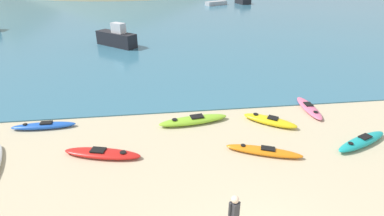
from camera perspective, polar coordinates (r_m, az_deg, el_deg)
bay_water at (r=49.93m, az=-4.88°, el=17.51°), size 160.00×70.00×0.06m
kayak_on_sand_0 at (r=14.97m, az=0.29°, el=-2.32°), size 3.59×1.27×0.39m
kayak_on_sand_1 at (r=16.22m, az=-26.40°, el=-3.04°), size 3.00×0.59×0.33m
kayak_on_sand_2 at (r=13.09m, az=-16.71°, el=-8.27°), size 3.36×1.57×0.32m
kayak_on_sand_3 at (r=17.53m, az=21.38°, el=0.05°), size 0.84×2.87×0.31m
kayak_on_sand_4 at (r=15.42m, az=14.60°, el=-2.33°), size 2.59×2.19×0.40m
kayak_on_sand_5 at (r=13.04m, az=13.51°, el=-7.96°), size 3.16×1.73×0.32m
kayak_on_sand_6 at (r=15.23m, az=29.64°, el=-5.53°), size 3.12×1.79×0.40m
person_near_foreground at (r=8.92m, az=7.95°, el=-19.60°), size 0.33×0.28×1.61m
moored_boat_0 at (r=30.05m, az=-14.17°, el=12.81°), size 4.05×3.87×2.20m
moored_boat_1 at (r=59.96m, az=4.64°, el=19.29°), size 4.47×3.21×0.71m
moored_boat_2 at (r=62.81m, az=9.65°, el=19.58°), size 2.50×3.72×1.82m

